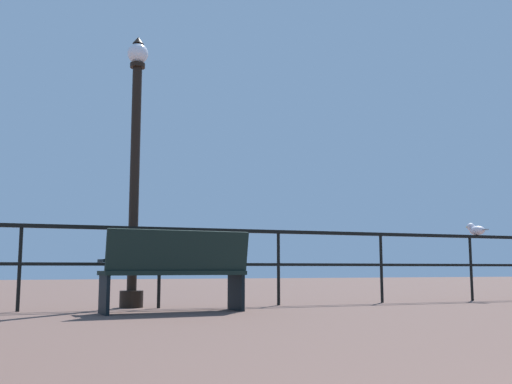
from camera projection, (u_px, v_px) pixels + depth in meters
name	position (u px, v px, depth m)	size (l,w,h in m)	color
pier_railing	(160.00, 249.00, 7.74)	(23.75, 0.05, 1.05)	black
bench_near_left	(176.00, 267.00, 6.90)	(1.72, 0.78, 0.95)	black
lamppost_center	(135.00, 166.00, 8.01)	(0.31, 0.31, 3.71)	black
seagull_on_rail	(476.00, 230.00, 9.71)	(0.21, 0.44, 0.21)	silver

